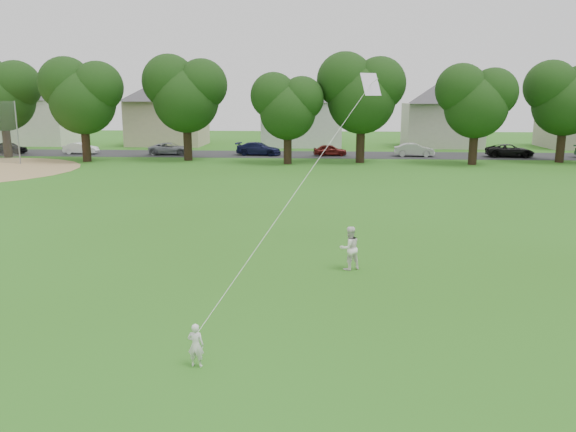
{
  "coord_description": "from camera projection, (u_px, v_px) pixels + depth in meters",
  "views": [
    {
      "loc": [
        2.97,
        -14.15,
        5.78
      ],
      "look_at": [
        1.83,
        2.0,
        2.3
      ],
      "focal_mm": 35.0,
      "sensor_mm": 36.0,
      "label": 1
    }
  ],
  "objects": [
    {
      "name": "tree_row",
      "position": [
        281.0,
        91.0,
        48.87
      ],
      "size": [
        81.12,
        8.72,
        10.1
      ],
      "color": "black",
      "rests_on": "ground"
    },
    {
      "name": "street",
      "position": [
        298.0,
        155.0,
        56.18
      ],
      "size": [
        90.0,
        7.0,
        0.01
      ],
      "primitive_type": "cube",
      "color": "#2D2D30",
      "rests_on": "ground"
    },
    {
      "name": "parked_cars",
      "position": [
        353.0,
        150.0,
        54.71
      ],
      "size": [
        70.74,
        2.3,
        1.28
      ],
      "color": "black",
      "rests_on": "ground"
    },
    {
      "name": "ground",
      "position": [
        216.0,
        313.0,
        15.22
      ],
      "size": [
        160.0,
        160.0,
        0.0
      ],
      "primitive_type": "plane",
      "color": "#2C6016",
      "rests_on": "ground"
    },
    {
      "name": "older_boy",
      "position": [
        350.0,
        248.0,
        18.91
      ],
      "size": [
        0.91,
        0.84,
        1.5
      ],
      "primitive_type": "imported",
      "rotation": [
        0.0,
        0.0,
        3.63
      ],
      "color": "white",
      "rests_on": "ground"
    },
    {
      "name": "house_row",
      "position": [
        307.0,
        104.0,
        64.88
      ],
      "size": [
        76.69,
        13.01,
        9.79
      ],
      "color": "white",
      "rests_on": "ground"
    },
    {
      "name": "kite",
      "position": [
        307.0,
        176.0,
        16.64
      ],
      "size": [
        2.69,
        5.82,
        12.9
      ],
      "color": "white",
      "rests_on": "ground"
    },
    {
      "name": "toddler",
      "position": [
        196.0,
        345.0,
        12.14
      ],
      "size": [
        0.38,
        0.27,
        0.99
      ],
      "primitive_type": "imported",
      "rotation": [
        0.0,
        0.0,
        3.06
      ],
      "color": "silver",
      "rests_on": "ground"
    }
  ]
}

